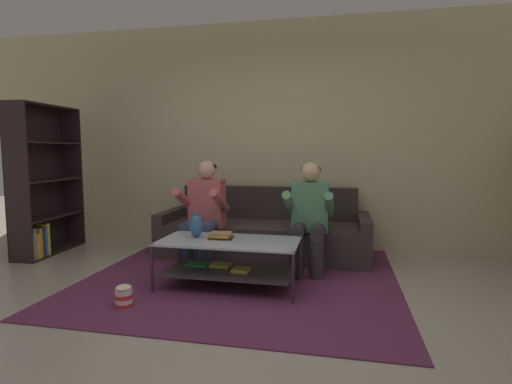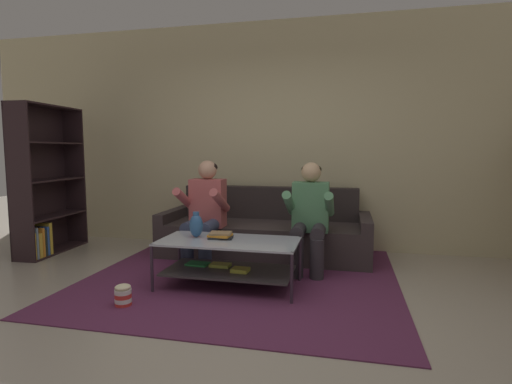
{
  "view_description": "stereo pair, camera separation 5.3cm",
  "coord_description": "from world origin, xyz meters",
  "px_view_note": "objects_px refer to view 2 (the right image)",
  "views": [
    {
      "loc": [
        0.82,
        -2.72,
        1.27
      ],
      "look_at": [
        0.01,
        1.07,
        0.86
      ],
      "focal_mm": 28.0,
      "sensor_mm": 36.0,
      "label": 1
    },
    {
      "loc": [
        0.87,
        -2.71,
        1.27
      ],
      "look_at": [
        0.01,
        1.07,
        0.86
      ],
      "focal_mm": 28.0,
      "sensor_mm": 36.0,
      "label": 2
    }
  ],
  "objects_px": {
    "person_seated_left": "(205,209)",
    "popcorn_tub": "(123,295)",
    "vase": "(196,225)",
    "bookshelf": "(43,191)",
    "couch": "(265,233)",
    "coffee_table": "(228,256)",
    "person_seated_right": "(310,213)",
    "book_stack": "(220,235)"
  },
  "relations": [
    {
      "from": "person_seated_right",
      "to": "coffee_table",
      "type": "xyz_separation_m",
      "value": [
        -0.69,
        -0.67,
        -0.32
      ]
    },
    {
      "from": "couch",
      "to": "coffee_table",
      "type": "xyz_separation_m",
      "value": [
        -0.11,
        -1.19,
        0.02
      ]
    },
    {
      "from": "person_seated_left",
      "to": "vase",
      "type": "xyz_separation_m",
      "value": [
        0.14,
        -0.61,
        -0.07
      ]
    },
    {
      "from": "couch",
      "to": "person_seated_right",
      "type": "relative_size",
      "value": 2.16
    },
    {
      "from": "vase",
      "to": "couch",
      "type": "bearing_deg",
      "value": 68.73
    },
    {
      "from": "person_seated_left",
      "to": "couch",
      "type": "bearing_deg",
      "value": 41.85
    },
    {
      "from": "person_seated_right",
      "to": "bookshelf",
      "type": "height_order",
      "value": "bookshelf"
    },
    {
      "from": "person_seated_right",
      "to": "book_stack",
      "type": "distance_m",
      "value": 1.0
    },
    {
      "from": "vase",
      "to": "bookshelf",
      "type": "relative_size",
      "value": 0.13
    },
    {
      "from": "person_seated_right",
      "to": "coffee_table",
      "type": "height_order",
      "value": "person_seated_right"
    },
    {
      "from": "couch",
      "to": "popcorn_tub",
      "type": "height_order",
      "value": "couch"
    },
    {
      "from": "book_stack",
      "to": "bookshelf",
      "type": "relative_size",
      "value": 0.13
    },
    {
      "from": "person_seated_left",
      "to": "popcorn_tub",
      "type": "height_order",
      "value": "person_seated_left"
    },
    {
      "from": "coffee_table",
      "to": "book_stack",
      "type": "xyz_separation_m",
      "value": [
        -0.09,
        0.05,
        0.18
      ]
    },
    {
      "from": "book_stack",
      "to": "couch",
      "type": "bearing_deg",
      "value": 80.21
    },
    {
      "from": "person_seated_right",
      "to": "book_stack",
      "type": "relative_size",
      "value": 4.78
    },
    {
      "from": "coffee_table",
      "to": "book_stack",
      "type": "relative_size",
      "value": 5.36
    },
    {
      "from": "person_seated_left",
      "to": "bookshelf",
      "type": "distance_m",
      "value": 2.11
    },
    {
      "from": "person_seated_left",
      "to": "book_stack",
      "type": "relative_size",
      "value": 4.83
    },
    {
      "from": "vase",
      "to": "bookshelf",
      "type": "xyz_separation_m",
      "value": [
        -2.24,
        0.64,
        0.21
      ]
    },
    {
      "from": "person_seated_left",
      "to": "person_seated_right",
      "type": "xyz_separation_m",
      "value": [
        1.16,
        -0.0,
        -0.01
      ]
    },
    {
      "from": "couch",
      "to": "popcorn_tub",
      "type": "bearing_deg",
      "value": -113.84
    },
    {
      "from": "couch",
      "to": "coffee_table",
      "type": "height_order",
      "value": "couch"
    },
    {
      "from": "couch",
      "to": "bookshelf",
      "type": "height_order",
      "value": "bookshelf"
    },
    {
      "from": "person_seated_right",
      "to": "popcorn_tub",
      "type": "distance_m",
      "value": 1.98
    },
    {
      "from": "book_stack",
      "to": "popcorn_tub",
      "type": "relative_size",
      "value": 1.3
    },
    {
      "from": "person_seated_right",
      "to": "vase",
      "type": "xyz_separation_m",
      "value": [
        -1.02,
        -0.61,
        -0.06
      ]
    },
    {
      "from": "person_seated_right",
      "to": "vase",
      "type": "height_order",
      "value": "person_seated_right"
    },
    {
      "from": "vase",
      "to": "popcorn_tub",
      "type": "xyz_separation_m",
      "value": [
        -0.37,
        -0.7,
        -0.47
      ]
    },
    {
      "from": "person_seated_left",
      "to": "person_seated_right",
      "type": "relative_size",
      "value": 1.01
    },
    {
      "from": "bookshelf",
      "to": "person_seated_right",
      "type": "bearing_deg",
      "value": -0.52
    },
    {
      "from": "person_seated_right",
      "to": "person_seated_left",
      "type": "bearing_deg",
      "value": 179.94
    },
    {
      "from": "person_seated_right",
      "to": "book_stack",
      "type": "xyz_separation_m",
      "value": [
        -0.78,
        -0.62,
        -0.15
      ]
    },
    {
      "from": "book_stack",
      "to": "bookshelf",
      "type": "bearing_deg",
      "value": 165.32
    },
    {
      "from": "person_seated_right",
      "to": "bookshelf",
      "type": "xyz_separation_m",
      "value": [
        -3.26,
        0.03,
        0.15
      ]
    },
    {
      "from": "popcorn_tub",
      "to": "bookshelf",
      "type": "bearing_deg",
      "value": 144.4
    },
    {
      "from": "person_seated_left",
      "to": "coffee_table",
      "type": "bearing_deg",
      "value": -54.85
    },
    {
      "from": "couch",
      "to": "person_seated_left",
      "type": "relative_size",
      "value": 2.13
    },
    {
      "from": "person_seated_left",
      "to": "popcorn_tub",
      "type": "distance_m",
      "value": 1.43
    },
    {
      "from": "couch",
      "to": "coffee_table",
      "type": "relative_size",
      "value": 1.93
    },
    {
      "from": "couch",
      "to": "coffee_table",
      "type": "bearing_deg",
      "value": -95.12
    },
    {
      "from": "coffee_table",
      "to": "vase",
      "type": "relative_size",
      "value": 5.25
    }
  ]
}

